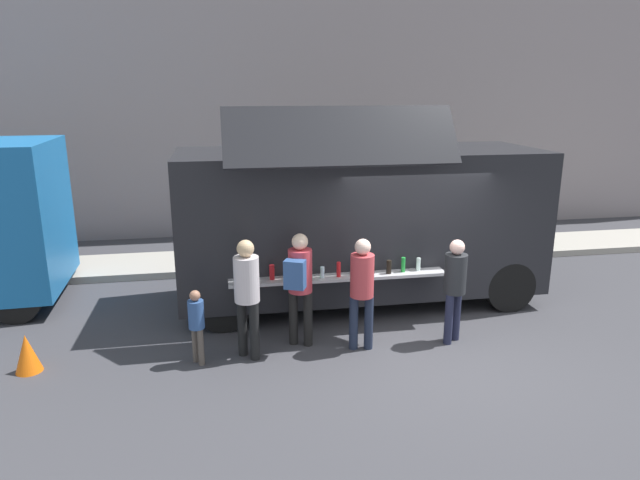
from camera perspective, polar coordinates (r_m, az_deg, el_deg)
ground_plane at (r=8.88m, az=11.67°, el=-10.67°), size 60.00×60.00×0.00m
curb_strip at (r=12.81m, az=-16.72°, el=-2.49°), size 28.00×1.60×0.15m
building_behind at (r=16.06m, az=-12.67°, el=15.73°), size 32.00×2.40×8.14m
food_truck_main at (r=10.10m, az=4.10°, el=2.03°), size 6.41×2.87×3.58m
traffic_cone_orange at (r=8.89m, az=-27.74°, el=-10.21°), size 0.36×0.36×0.55m
trash_bin at (r=14.11m, az=19.38°, el=0.66°), size 0.60×0.60×0.98m
customer_front_ordering at (r=8.29m, az=4.31°, el=-4.55°), size 0.36×0.35×1.73m
customer_mid_with_backpack at (r=8.35m, az=-2.11°, el=-3.99°), size 0.47×0.58×1.77m
customer_rear_waiting at (r=8.06m, az=-7.48°, el=-4.95°), size 0.36×0.36×1.79m
customer_extra_browsing at (r=8.76m, az=13.62°, el=-4.18°), size 0.34×0.34×1.65m
child_near_queue at (r=8.16m, az=-12.51°, el=-8.01°), size 0.23×0.23×1.11m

